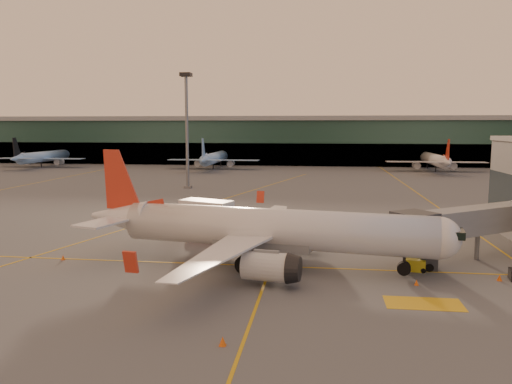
# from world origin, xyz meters

# --- Properties ---
(ground) EXTENTS (600.00, 600.00, 0.00)m
(ground) POSITION_xyz_m (0.00, 0.00, 0.00)
(ground) COLOR #4C4F54
(ground) RESTS_ON ground
(taxi_markings) EXTENTS (100.12, 173.00, 0.01)m
(taxi_markings) POSITION_xyz_m (-7.32, 44.49, 0.01)
(taxi_markings) COLOR gold
(taxi_markings) RESTS_ON ground
(terminal) EXTENTS (400.00, 20.00, 17.60)m
(terminal) POSITION_xyz_m (0.00, 141.79, 8.76)
(terminal) COLOR #19382D
(terminal) RESTS_ON ground
(mast_west_near) EXTENTS (2.40, 2.40, 25.60)m
(mast_west_near) POSITION_xyz_m (-20.00, 66.00, 14.86)
(mast_west_near) COLOR slate
(mast_west_near) RESTS_ON ground
(distant_aircraft_row) EXTENTS (290.00, 34.00, 13.00)m
(distant_aircraft_row) POSITION_xyz_m (-21.00, 118.00, 0.00)
(distant_aircraft_row) COLOR #8CB7EA
(distant_aircraft_row) RESTS_ON ground
(main_airplane) EXTENTS (37.77, 34.21, 11.42)m
(main_airplane) POSITION_xyz_m (4.12, 4.89, 3.71)
(main_airplane) COLOR silver
(main_airplane) RESTS_ON ground
(jet_bridge) EXTENTS (19.79, 15.27, 5.72)m
(jet_bridge) POSITION_xyz_m (27.22, 11.16, 3.91)
(jet_bridge) COLOR slate
(jet_bridge) RESTS_ON ground
(catering_truck) EXTENTS (6.94, 4.84, 4.95)m
(catering_truck) POSITION_xyz_m (-3.90, 15.48, 2.81)
(catering_truck) COLOR #B71A2C
(catering_truck) RESTS_ON ground
(gpu_cart) EXTENTS (2.16, 1.55, 1.15)m
(gpu_cart) POSITION_xyz_m (18.98, 5.14, 0.56)
(gpu_cart) COLOR yellow
(gpu_cart) RESTS_ON ground
(cone_nose) EXTENTS (0.45, 0.45, 0.58)m
(cone_nose) POSITION_xyz_m (25.99, 2.98, 0.28)
(cone_nose) COLOR #E4570C
(cone_nose) RESTS_ON ground
(cone_tail) EXTENTS (0.41, 0.41, 0.52)m
(cone_tail) POSITION_xyz_m (-16.80, 4.58, 0.25)
(cone_tail) COLOR #E4570C
(cone_tail) RESTS_ON ground
(cone_wing_right) EXTENTS (0.48, 0.48, 0.62)m
(cone_wing_right) POSITION_xyz_m (3.78, -13.51, 0.30)
(cone_wing_right) COLOR #E4570C
(cone_wing_right) RESTS_ON ground
(cone_wing_left) EXTENTS (0.42, 0.42, 0.53)m
(cone_wing_left) POSITION_xyz_m (2.82, 20.80, 0.26)
(cone_wing_left) COLOR #E4570C
(cone_wing_left) RESTS_ON ground
(cone_fwd) EXTENTS (0.40, 0.40, 0.50)m
(cone_fwd) POSITION_xyz_m (18.30, 0.68, 0.24)
(cone_fwd) COLOR #E4570C
(cone_fwd) RESTS_ON ground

